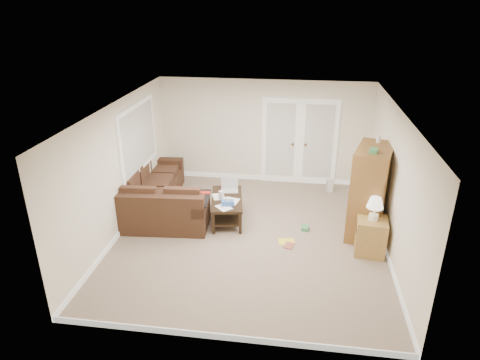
# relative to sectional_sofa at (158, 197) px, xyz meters

# --- Properties ---
(floor) EXTENTS (5.50, 5.50, 0.00)m
(floor) POSITION_rel_sectional_sofa_xyz_m (2.06, -0.74, -0.33)
(floor) COLOR gray
(floor) RESTS_ON ground
(ceiling) EXTENTS (5.00, 5.50, 0.02)m
(ceiling) POSITION_rel_sectional_sofa_xyz_m (2.06, -0.74, 2.17)
(ceiling) COLOR white
(ceiling) RESTS_ON wall_back
(wall_left) EXTENTS (0.02, 5.50, 2.50)m
(wall_left) POSITION_rel_sectional_sofa_xyz_m (-0.44, -0.74, 0.92)
(wall_left) COLOR white
(wall_left) RESTS_ON floor
(wall_right) EXTENTS (0.02, 5.50, 2.50)m
(wall_right) POSITION_rel_sectional_sofa_xyz_m (4.56, -0.74, 0.92)
(wall_right) COLOR white
(wall_right) RESTS_ON floor
(wall_back) EXTENTS (5.00, 0.02, 2.50)m
(wall_back) POSITION_rel_sectional_sofa_xyz_m (2.06, 2.01, 0.92)
(wall_back) COLOR white
(wall_back) RESTS_ON floor
(wall_front) EXTENTS (5.00, 0.02, 2.50)m
(wall_front) POSITION_rel_sectional_sofa_xyz_m (2.06, -3.49, 0.92)
(wall_front) COLOR white
(wall_front) RESTS_ON floor
(baseboards) EXTENTS (5.00, 5.50, 0.10)m
(baseboards) POSITION_rel_sectional_sofa_xyz_m (2.06, -0.74, -0.28)
(baseboards) COLOR white
(baseboards) RESTS_ON floor
(french_doors) EXTENTS (1.80, 0.05, 2.13)m
(french_doors) POSITION_rel_sectional_sofa_xyz_m (2.91, 1.97, 0.71)
(french_doors) COLOR white
(french_doors) RESTS_ON floor
(window_left) EXTENTS (0.05, 1.92, 1.42)m
(window_left) POSITION_rel_sectional_sofa_xyz_m (-0.41, 0.26, 1.22)
(window_left) COLOR white
(window_left) RESTS_ON wall_left
(sectional_sofa) EXTENTS (2.01, 2.77, 0.84)m
(sectional_sofa) POSITION_rel_sectional_sofa_xyz_m (0.00, 0.00, 0.00)
(sectional_sofa) COLOR #3E2618
(sectional_sofa) RESTS_ON floor
(coffee_table) EXTENTS (0.80, 1.30, 0.83)m
(coffee_table) POSITION_rel_sectional_sofa_xyz_m (1.51, -0.15, -0.06)
(coffee_table) COLOR black
(coffee_table) RESTS_ON floor
(tv_armoire) EXTENTS (0.88, 1.22, 1.89)m
(tv_armoire) POSITION_rel_sectional_sofa_xyz_m (4.25, -0.32, 0.56)
(tv_armoire) COLOR brown
(tv_armoire) RESTS_ON floor
(side_cabinet) EXTENTS (0.57, 0.57, 1.09)m
(side_cabinet) POSITION_rel_sectional_sofa_xyz_m (4.25, -1.01, 0.07)
(side_cabinet) COLOR #AA813E
(side_cabinet) RESTS_ON floor
(space_heater) EXTENTS (0.15, 0.14, 0.33)m
(space_heater) POSITION_rel_sectional_sofa_xyz_m (3.68, 1.53, -0.16)
(space_heater) COLOR silver
(space_heater) RESTS_ON floor
(floor_magazine) EXTENTS (0.32, 0.27, 0.01)m
(floor_magazine) POSITION_rel_sectional_sofa_xyz_m (2.76, -0.86, -0.32)
(floor_magazine) COLOR yellow
(floor_magazine) RESTS_ON floor
(floor_greenbox) EXTENTS (0.16, 0.20, 0.07)m
(floor_greenbox) POSITION_rel_sectional_sofa_xyz_m (3.11, -0.35, -0.29)
(floor_greenbox) COLOR #3C854C
(floor_greenbox) RESTS_ON floor
(floor_book) EXTENTS (0.22, 0.26, 0.02)m
(floor_book) POSITION_rel_sectional_sofa_xyz_m (2.74, -0.98, -0.32)
(floor_book) COLOR brown
(floor_book) RESTS_ON floor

